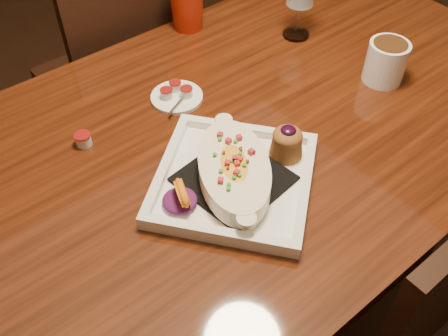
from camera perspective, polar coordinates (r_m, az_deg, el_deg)
floor at (r=1.70m, az=2.46°, el=-13.69°), size 7.00×7.00×0.00m
table at (r=1.18m, az=3.46°, el=2.19°), size 1.50×0.90×0.75m
chair_far at (r=1.68m, az=-11.40°, el=10.36°), size 0.42×0.42×0.93m
plate at (r=0.95m, az=1.56°, el=-0.41°), size 0.41×0.41×0.08m
coffee_mug at (r=1.25m, az=18.10°, el=11.70°), size 0.13×0.09×0.10m
saucer at (r=1.16m, az=-5.43°, el=8.24°), size 0.12×0.12×0.08m
creamer_loose at (r=1.08m, az=-15.80°, el=3.17°), size 0.03×0.03×0.03m
red_tumbler at (r=1.38m, az=-4.28°, el=18.53°), size 0.09×0.09×0.15m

